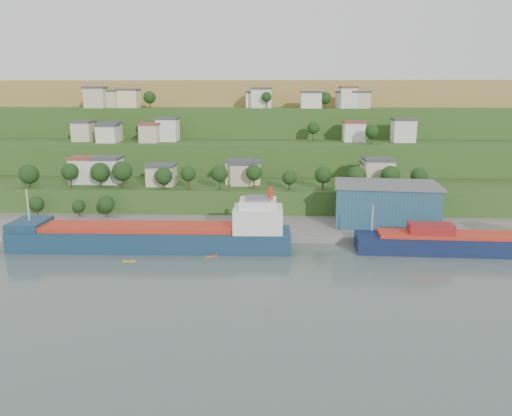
# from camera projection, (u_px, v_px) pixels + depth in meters

# --- Properties ---
(ground) EXTENTS (500.00, 500.00, 0.00)m
(ground) POSITION_uv_depth(u_px,v_px,m) (204.00, 259.00, 127.15)
(ground) COLOR #404E4B
(ground) RESTS_ON ground
(quay) EXTENTS (220.00, 26.00, 4.00)m
(quay) POSITION_uv_depth(u_px,v_px,m) (282.00, 231.00, 153.55)
(quay) COLOR slate
(quay) RESTS_ON ground
(pebble_beach) EXTENTS (40.00, 18.00, 2.40)m
(pebble_beach) POSITION_uv_depth(u_px,v_px,m) (34.00, 233.00, 150.98)
(pebble_beach) COLOR slate
(pebble_beach) RESTS_ON ground
(hillside) EXTENTS (360.00, 210.06, 96.00)m
(hillside) POSITION_uv_depth(u_px,v_px,m) (246.00, 167.00, 291.47)
(hillside) COLOR #284719
(hillside) RESTS_ON ground
(cargo_ship_near) EXTENTS (75.67, 13.16, 19.41)m
(cargo_ship_near) POSITION_uv_depth(u_px,v_px,m) (160.00, 238.00, 135.39)
(cargo_ship_near) COLOR #13344A
(cargo_ship_near) RESTS_ON ground
(cargo_ship_far) EXTENTS (58.05, 11.86, 15.68)m
(cargo_ship_far) POSITION_uv_depth(u_px,v_px,m) (475.00, 244.00, 131.87)
(cargo_ship_far) COLOR #0D143A
(cargo_ship_far) RESTS_ON ground
(warehouse) EXTENTS (32.85, 22.19, 12.80)m
(warehouse) POSITION_uv_depth(u_px,v_px,m) (385.00, 204.00, 152.74)
(warehouse) COLOR navy
(warehouse) RESTS_ON quay
(caravan) EXTENTS (6.59, 3.28, 2.96)m
(caravan) POSITION_uv_depth(u_px,v_px,m) (45.00, 228.00, 147.26)
(caravan) COLOR silver
(caravan) RESTS_ON pebble_beach
(dinghy) EXTENTS (4.36, 2.40, 0.82)m
(dinghy) POSITION_uv_depth(u_px,v_px,m) (70.00, 229.00, 149.25)
(dinghy) COLOR silver
(dinghy) RESTS_ON pebble_beach
(kayak_orange) EXTENTS (3.13, 1.41, 0.78)m
(kayak_orange) POSITION_uv_depth(u_px,v_px,m) (212.00, 256.00, 129.44)
(kayak_orange) COLOR #D44F12
(kayak_orange) RESTS_ON ground
(kayak_yellow) EXTENTS (3.31, 1.09, 0.82)m
(kayak_yellow) POSITION_uv_depth(u_px,v_px,m) (129.00, 260.00, 125.52)
(kayak_yellow) COLOR gold
(kayak_yellow) RESTS_ON ground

